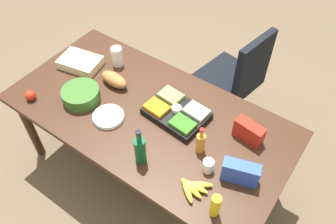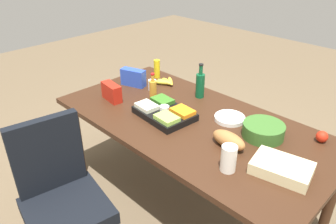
{
  "view_description": "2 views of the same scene",
  "coord_description": "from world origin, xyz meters",
  "px_view_note": "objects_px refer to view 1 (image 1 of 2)",
  "views": [
    {
      "loc": [
        1.06,
        -1.24,
        2.61
      ],
      "look_at": [
        0.13,
        0.06,
        0.81
      ],
      "focal_mm": 37.05,
      "sensor_mm": 36.0,
      "label": 1
    },
    {
      "loc": [
        -1.32,
        1.57,
        1.95
      ],
      "look_at": [
        0.14,
        0.1,
        0.81
      ],
      "focal_mm": 34.86,
      "sensor_mm": 36.0,
      "label": 2
    }
  ],
  "objects_px": {
    "sheet_cake": "(80,62)",
    "dressing_bottle": "(201,142)",
    "veggie_tray": "(176,112)",
    "paper_cup": "(208,166)",
    "bread_loaf": "(114,80)",
    "mayo_jar": "(117,56)",
    "office_chair": "(232,86)",
    "apple_red": "(30,95)",
    "conference_table": "(148,120)",
    "banana_bunch": "(193,187)",
    "chip_bag_blue": "(240,172)",
    "chip_bag_red": "(249,132)",
    "wine_bottle": "(140,150)",
    "salad_bowl": "(81,95)",
    "paper_plate_stack": "(108,117)",
    "mustard_bottle": "(215,206)"
  },
  "relations": [
    {
      "from": "veggie_tray",
      "to": "paper_cup",
      "type": "relative_size",
      "value": 4.94
    },
    {
      "from": "conference_table",
      "to": "dressing_bottle",
      "type": "xyz_separation_m",
      "value": [
        0.47,
        -0.06,
        0.16
      ]
    },
    {
      "from": "chip_bag_red",
      "to": "paper_plate_stack",
      "type": "bearing_deg",
      "value": -155.15
    },
    {
      "from": "chip_bag_blue",
      "to": "chip_bag_red",
      "type": "xyz_separation_m",
      "value": [
        -0.1,
        0.31,
        -0.0
      ]
    },
    {
      "from": "office_chair",
      "to": "mayo_jar",
      "type": "relative_size",
      "value": 6.24
    },
    {
      "from": "paper_plate_stack",
      "to": "sheet_cake",
      "type": "height_order",
      "value": "sheet_cake"
    },
    {
      "from": "conference_table",
      "to": "banana_bunch",
      "type": "bearing_deg",
      "value": -28.97
    },
    {
      "from": "conference_table",
      "to": "chip_bag_red",
      "type": "distance_m",
      "value": 0.72
    },
    {
      "from": "salad_bowl",
      "to": "mayo_jar",
      "type": "xyz_separation_m",
      "value": [
        -0.04,
        0.45,
        0.03
      ]
    },
    {
      "from": "paper_cup",
      "to": "banana_bunch",
      "type": "distance_m",
      "value": 0.17
    },
    {
      "from": "chip_bag_red",
      "to": "apple_red",
      "type": "bearing_deg",
      "value": -157.88
    },
    {
      "from": "sheet_cake",
      "to": "paper_cup",
      "type": "bearing_deg",
      "value": -10.52
    },
    {
      "from": "paper_cup",
      "to": "sheet_cake",
      "type": "height_order",
      "value": "paper_cup"
    },
    {
      "from": "sheet_cake",
      "to": "wine_bottle",
      "type": "bearing_deg",
      "value": -24.18
    },
    {
      "from": "bread_loaf",
      "to": "mayo_jar",
      "type": "xyz_separation_m",
      "value": [
        -0.14,
        0.19,
        0.03
      ]
    },
    {
      "from": "paper_plate_stack",
      "to": "banana_bunch",
      "type": "xyz_separation_m",
      "value": [
        0.78,
        -0.13,
        0.01
      ]
    },
    {
      "from": "wine_bottle",
      "to": "mustard_bottle",
      "type": "height_order",
      "value": "wine_bottle"
    },
    {
      "from": "apple_red",
      "to": "chip_bag_red",
      "type": "height_order",
      "value": "chip_bag_red"
    },
    {
      "from": "chip_bag_blue",
      "to": "mustard_bottle",
      "type": "height_order",
      "value": "mustard_bottle"
    },
    {
      "from": "bread_loaf",
      "to": "chip_bag_blue",
      "type": "bearing_deg",
      "value": -9.29
    },
    {
      "from": "conference_table",
      "to": "chip_bag_red",
      "type": "relative_size",
      "value": 10.25
    },
    {
      "from": "office_chair",
      "to": "sheet_cake",
      "type": "relative_size",
      "value": 3.12
    },
    {
      "from": "conference_table",
      "to": "banana_bunch",
      "type": "distance_m",
      "value": 0.68
    },
    {
      "from": "banana_bunch",
      "to": "sheet_cake",
      "type": "bearing_deg",
      "value": 162.71
    },
    {
      "from": "office_chair",
      "to": "paper_plate_stack",
      "type": "height_order",
      "value": "office_chair"
    },
    {
      "from": "office_chair",
      "to": "conference_table",
      "type": "bearing_deg",
      "value": -102.44
    },
    {
      "from": "banana_bunch",
      "to": "salad_bowl",
      "type": "height_order",
      "value": "salad_bowl"
    },
    {
      "from": "office_chair",
      "to": "chip_bag_blue",
      "type": "distance_m",
      "value": 1.28
    },
    {
      "from": "office_chair",
      "to": "mayo_jar",
      "type": "bearing_deg",
      "value": -137.3
    },
    {
      "from": "paper_cup",
      "to": "dressing_bottle",
      "type": "xyz_separation_m",
      "value": [
        -0.12,
        0.1,
        0.04
      ]
    },
    {
      "from": "dressing_bottle",
      "to": "sheet_cake",
      "type": "bearing_deg",
      "value": 173.03
    },
    {
      "from": "wine_bottle",
      "to": "banana_bunch",
      "type": "bearing_deg",
      "value": 2.07
    },
    {
      "from": "apple_red",
      "to": "bread_loaf",
      "type": "bearing_deg",
      "value": 50.07
    },
    {
      "from": "veggie_tray",
      "to": "bread_loaf",
      "type": "bearing_deg",
      "value": -178.76
    },
    {
      "from": "bread_loaf",
      "to": "mayo_jar",
      "type": "distance_m",
      "value": 0.24
    },
    {
      "from": "paper_plate_stack",
      "to": "mustard_bottle",
      "type": "distance_m",
      "value": 0.98
    },
    {
      "from": "conference_table",
      "to": "mayo_jar",
      "type": "distance_m",
      "value": 0.61
    },
    {
      "from": "office_chair",
      "to": "apple_red",
      "type": "xyz_separation_m",
      "value": [
        -0.99,
        -1.34,
        0.41
      ]
    },
    {
      "from": "chip_bag_blue",
      "to": "banana_bunch",
      "type": "height_order",
      "value": "chip_bag_blue"
    },
    {
      "from": "veggie_tray",
      "to": "apple_red",
      "type": "height_order",
      "value": "veggie_tray"
    },
    {
      "from": "wine_bottle",
      "to": "dressing_bottle",
      "type": "relative_size",
      "value": 1.35
    },
    {
      "from": "sheet_cake",
      "to": "chip_bag_blue",
      "type": "xyz_separation_m",
      "value": [
        1.53,
        -0.2,
        0.04
      ]
    },
    {
      "from": "paper_cup",
      "to": "mayo_jar",
      "type": "height_order",
      "value": "mayo_jar"
    },
    {
      "from": "salad_bowl",
      "to": "wine_bottle",
      "type": "bearing_deg",
      "value": -13.62
    },
    {
      "from": "wine_bottle",
      "to": "office_chair",
      "type": "bearing_deg",
      "value": 89.78
    },
    {
      "from": "office_chair",
      "to": "wine_bottle",
      "type": "distance_m",
      "value": 1.39
    },
    {
      "from": "mustard_bottle",
      "to": "veggie_tray",
      "type": "bearing_deg",
      "value": 140.78
    },
    {
      "from": "office_chair",
      "to": "sheet_cake",
      "type": "xyz_separation_m",
      "value": [
        -0.97,
        -0.87,
        0.41
      ]
    },
    {
      "from": "sheet_cake",
      "to": "dressing_bottle",
      "type": "height_order",
      "value": "dressing_bottle"
    },
    {
      "from": "sheet_cake",
      "to": "mayo_jar",
      "type": "distance_m",
      "value": 0.3
    }
  ]
}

